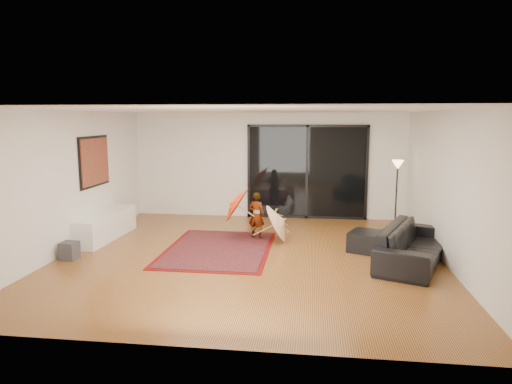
% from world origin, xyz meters
% --- Properties ---
extents(floor, '(7.00, 7.00, 0.00)m').
position_xyz_m(floor, '(0.00, 0.00, 0.00)').
color(floor, '#9A602A').
rests_on(floor, ground).
extents(ceiling, '(7.00, 7.00, 0.00)m').
position_xyz_m(ceiling, '(0.00, 0.00, 2.70)').
color(ceiling, white).
rests_on(ceiling, wall_back).
extents(wall_back, '(7.00, 0.00, 7.00)m').
position_xyz_m(wall_back, '(0.00, 3.50, 1.35)').
color(wall_back, silver).
rests_on(wall_back, floor).
extents(wall_front, '(7.00, 0.00, 7.00)m').
position_xyz_m(wall_front, '(0.00, -3.50, 1.35)').
color(wall_front, silver).
rests_on(wall_front, floor).
extents(wall_left, '(0.00, 7.00, 7.00)m').
position_xyz_m(wall_left, '(-3.50, 0.00, 1.35)').
color(wall_left, silver).
rests_on(wall_left, floor).
extents(wall_right, '(0.00, 7.00, 7.00)m').
position_xyz_m(wall_right, '(3.50, 0.00, 1.35)').
color(wall_right, silver).
rests_on(wall_right, floor).
extents(sliding_door, '(3.06, 0.07, 2.40)m').
position_xyz_m(sliding_door, '(1.00, 3.47, 1.20)').
color(sliding_door, black).
rests_on(sliding_door, wall_back).
extents(painting, '(0.04, 1.28, 1.08)m').
position_xyz_m(painting, '(-3.46, 1.00, 1.65)').
color(painting, black).
rests_on(painting, wall_left).
extents(media_console, '(0.57, 2.02, 0.56)m').
position_xyz_m(media_console, '(-3.25, 0.90, 0.28)').
color(media_console, white).
rests_on(media_console, floor).
extents(speaker, '(0.30, 0.30, 0.32)m').
position_xyz_m(speaker, '(-3.25, -0.59, 0.16)').
color(speaker, '#424244').
rests_on(speaker, floor).
extents(persian_rug, '(2.04, 2.84, 0.02)m').
position_xyz_m(persian_rug, '(-0.67, 0.37, 0.01)').
color(persian_rug, '#5F0808').
rests_on(persian_rug, floor).
extents(sofa, '(1.71, 2.49, 0.68)m').
position_xyz_m(sofa, '(2.95, -0.04, 0.34)').
color(sofa, black).
rests_on(sofa, floor).
extents(ottoman, '(0.87, 0.87, 0.38)m').
position_xyz_m(ottoman, '(2.24, 0.62, 0.19)').
color(ottoman, black).
rests_on(ottoman, floor).
extents(floor_lamp, '(0.28, 0.28, 1.60)m').
position_xyz_m(floor_lamp, '(3.10, 2.66, 1.26)').
color(floor_lamp, black).
rests_on(floor_lamp, floor).
extents(child, '(0.43, 0.35, 1.01)m').
position_xyz_m(child, '(-0.02, 1.28, 0.51)').
color(child, '#999999').
rests_on(child, floor).
extents(parasol_orange, '(0.61, 0.86, 0.89)m').
position_xyz_m(parasol_orange, '(-0.57, 1.23, 0.73)').
color(parasol_orange, red).
rests_on(parasol_orange, child).
extents(parasol_white, '(0.57, 0.85, 0.93)m').
position_xyz_m(parasol_white, '(0.58, 1.13, 0.50)').
color(parasol_white, white).
rests_on(parasol_white, floor).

